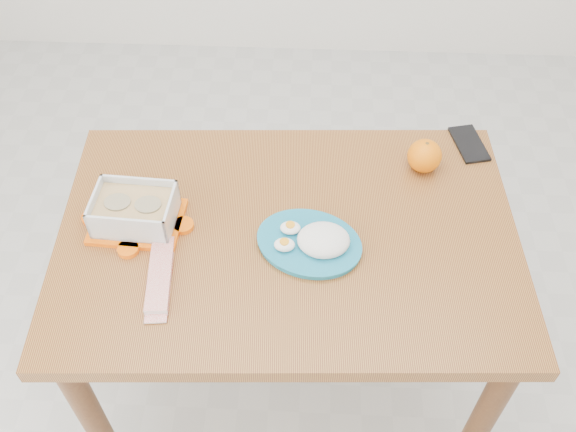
{
  "coord_description": "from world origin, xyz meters",
  "views": [
    {
      "loc": [
        0.0,
        -1.04,
        1.92
      ],
      "look_at": [
        -0.04,
        -0.08,
        0.81
      ],
      "focal_mm": 40.0,
      "sensor_mm": 36.0,
      "label": 1
    }
  ],
  "objects_px": {
    "smartphone": "(469,144)",
    "dining_table": "(288,261)",
    "food_container": "(135,211)",
    "rice_plate": "(314,241)",
    "orange_fruit": "(424,156)"
  },
  "relations": [
    {
      "from": "dining_table",
      "to": "rice_plate",
      "type": "height_order",
      "value": "rice_plate"
    },
    {
      "from": "food_container",
      "to": "rice_plate",
      "type": "xyz_separation_m",
      "value": [
        0.42,
        -0.05,
        -0.02
      ]
    },
    {
      "from": "food_container",
      "to": "rice_plate",
      "type": "height_order",
      "value": "food_container"
    },
    {
      "from": "smartphone",
      "to": "dining_table",
      "type": "bearing_deg",
      "value": -158.31
    },
    {
      "from": "food_container",
      "to": "smartphone",
      "type": "relative_size",
      "value": 1.59
    },
    {
      "from": "rice_plate",
      "to": "food_container",
      "type": "bearing_deg",
      "value": -169.15
    },
    {
      "from": "food_container",
      "to": "smartphone",
      "type": "xyz_separation_m",
      "value": [
        0.83,
        0.31,
        -0.04
      ]
    },
    {
      "from": "food_container",
      "to": "orange_fruit",
      "type": "distance_m",
      "value": 0.73
    },
    {
      "from": "food_container",
      "to": "orange_fruit",
      "type": "height_order",
      "value": "food_container"
    },
    {
      "from": "dining_table",
      "to": "food_container",
      "type": "distance_m",
      "value": 0.39
    },
    {
      "from": "food_container",
      "to": "rice_plate",
      "type": "bearing_deg",
      "value": -3.46
    },
    {
      "from": "orange_fruit",
      "to": "smartphone",
      "type": "relative_size",
      "value": 0.62
    },
    {
      "from": "dining_table",
      "to": "smartphone",
      "type": "relative_size",
      "value": 8.04
    },
    {
      "from": "food_container",
      "to": "orange_fruit",
      "type": "xyz_separation_m",
      "value": [
        0.7,
        0.22,
        -0.0
      ]
    },
    {
      "from": "orange_fruit",
      "to": "smartphone",
      "type": "bearing_deg",
      "value": 34.97
    }
  ]
}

